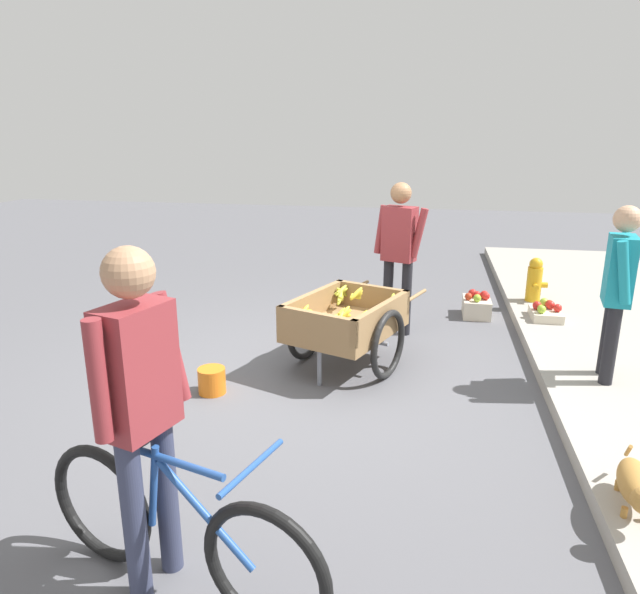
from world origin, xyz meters
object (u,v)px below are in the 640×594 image
object	(u,v)px
fire_hydrant	(534,284)
apple_crate	(545,317)
cyclist_person	(140,393)
vendor_person	(399,245)
plastic_bucket	(212,381)
dog	(636,486)
bicycle	(177,530)
bystander_person	(618,284)
fruit_cart	(346,324)
mixed_fruit_crate	(477,306)

from	to	relation	value
fire_hydrant	apple_crate	size ratio (longest dim) A/B	1.52
cyclist_person	fire_hydrant	world-z (taller)	cyclist_person
vendor_person	plastic_bucket	distance (m)	2.50
dog	fire_hydrant	bearing A→B (deg)	178.39
cyclist_person	fire_hydrant	bearing A→B (deg)	153.01
bicycle	apple_crate	distance (m)	5.05
bystander_person	vendor_person	bearing A→B (deg)	-122.18
dog	vendor_person	bearing A→B (deg)	-153.52
plastic_bucket	fruit_cart	bearing A→B (deg)	126.06
dog	bystander_person	world-z (taller)	bystander_person
fruit_cart	apple_crate	size ratio (longest dim) A/B	4.12
fire_hydrant	apple_crate	world-z (taller)	fire_hydrant
dog	plastic_bucket	xyz separation A→B (m)	(-1.20, -2.97, -0.16)
bicycle	dog	bearing A→B (deg)	111.68
bicycle	bystander_person	distance (m)	3.90
dog	plastic_bucket	bearing A→B (deg)	-112.05
mixed_fruit_crate	fruit_cart	bearing A→B (deg)	-36.04
fire_hydrant	mixed_fruit_crate	size ratio (longest dim) A/B	1.52
bicycle	apple_crate	xyz separation A→B (m)	(-4.41, 2.46, -0.22)
fire_hydrant	fruit_cart	bearing A→B (deg)	-42.61
fruit_cart	bystander_person	bearing A→B (deg)	87.51
cyclist_person	dog	size ratio (longest dim) A/B	2.56
vendor_person	cyclist_person	xyz separation A→B (m)	(3.91, -0.95, 0.04)
vendor_person	bicycle	world-z (taller)	vendor_person
dog	apple_crate	world-z (taller)	dog
plastic_bucket	mixed_fruit_crate	xyz separation A→B (m)	(-2.60, 2.38, 0.02)
vendor_person	apple_crate	xyz separation A→B (m)	(-0.45, 1.66, -0.86)
dog	fire_hydrant	size ratio (longest dim) A/B	1.00
vendor_person	cyclist_person	size ratio (longest dim) A/B	0.97
dog	bystander_person	size ratio (longest dim) A/B	0.42
apple_crate	bystander_person	distance (m)	1.82
cyclist_person	vendor_person	bearing A→B (deg)	166.38
cyclist_person	mixed_fruit_crate	bearing A→B (deg)	158.19
cyclist_person	bystander_person	distance (m)	3.92
fruit_cart	vendor_person	size ratio (longest dim) A/B	1.09
fire_hydrant	bystander_person	bearing A→B (deg)	5.53
bicycle	plastic_bucket	xyz separation A→B (m)	(-2.12, -0.66, -0.24)
fruit_cart	apple_crate	xyz separation A→B (m)	(-1.52, 2.07, -0.30)
fruit_cart	plastic_bucket	bearing A→B (deg)	-53.94
plastic_bucket	apple_crate	xyz separation A→B (m)	(-2.28, 3.12, 0.02)
fruit_cart	bicycle	distance (m)	2.92
cyclist_person	fire_hydrant	size ratio (longest dim) A/B	2.56
bicycle	apple_crate	world-z (taller)	bicycle
bicycle	dog	world-z (taller)	bicycle
apple_crate	mixed_fruit_crate	size ratio (longest dim) A/B	1.00
plastic_bucket	mixed_fruit_crate	bearing A→B (deg)	137.46
cyclist_person	plastic_bucket	size ratio (longest dim) A/B	7.26
bicycle	plastic_bucket	distance (m)	2.24
vendor_person	bicycle	xyz separation A→B (m)	(3.96, -0.80, -0.64)
bicycle	mixed_fruit_crate	distance (m)	5.03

